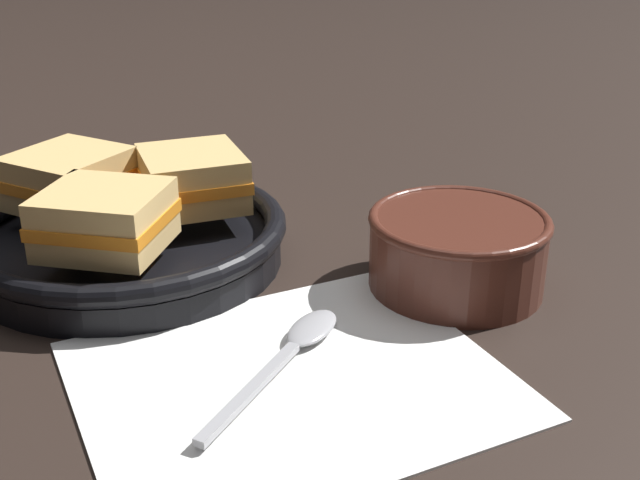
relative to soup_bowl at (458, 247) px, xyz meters
name	(u,v)px	position (x,y,z in m)	size (l,w,h in m)	color
ground_plane	(348,297)	(-0.08, 0.03, -0.04)	(4.00, 4.00, 0.00)	black
napkin	(291,378)	(-0.18, -0.05, -0.03)	(0.29, 0.25, 0.00)	white
soup_bowl	(458,247)	(0.00, 0.00, 0.00)	(0.14, 0.14, 0.06)	#4C2319
spoon	(297,343)	(-0.16, -0.02, -0.03)	(0.15, 0.11, 0.01)	#9E9EA3
skillet	(128,240)	(-0.20, 0.18, -0.01)	(0.27, 0.27, 0.04)	black
sandwich_near_left	(192,178)	(-0.14, 0.18, 0.03)	(0.10, 0.10, 0.05)	#DBB26B
sandwich_near_right	(69,179)	(-0.23, 0.23, 0.03)	(0.12, 0.12, 0.05)	#DBB26B
sandwich_far_left	(105,219)	(-0.24, 0.13, 0.03)	(0.12, 0.12, 0.05)	#DBB26B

